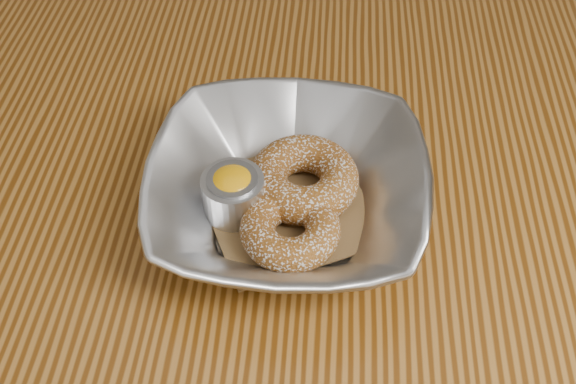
# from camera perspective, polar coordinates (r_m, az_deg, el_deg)

# --- Properties ---
(table) EXTENTS (1.20, 0.80, 0.75)m
(table) POSITION_cam_1_polar(r_m,az_deg,el_deg) (0.75, 9.11, -3.55)
(table) COLOR brown
(table) RESTS_ON ground_plane
(serving_bowl) EXTENTS (0.25, 0.25, 0.06)m
(serving_bowl) POSITION_cam_1_polar(r_m,az_deg,el_deg) (0.61, 0.00, 0.07)
(serving_bowl) COLOR #B9BBC0
(serving_bowl) RESTS_ON table
(parchment) EXTENTS (0.19, 0.19, 0.00)m
(parchment) POSITION_cam_1_polar(r_m,az_deg,el_deg) (0.63, 0.00, -1.27)
(parchment) COLOR brown
(parchment) RESTS_ON table
(donut_back) EXTENTS (0.13, 0.13, 0.04)m
(donut_back) POSITION_cam_1_polar(r_m,az_deg,el_deg) (0.62, 1.33, 1.13)
(donut_back) COLOR brown
(donut_back) RESTS_ON parchment
(donut_front) EXTENTS (0.11, 0.11, 0.03)m
(donut_front) POSITION_cam_1_polar(r_m,az_deg,el_deg) (0.59, 0.20, -3.17)
(donut_front) COLOR brown
(donut_front) RESTS_ON parchment
(ramekin) EXTENTS (0.06, 0.06, 0.05)m
(ramekin) POSITION_cam_1_polar(r_m,az_deg,el_deg) (0.61, -4.65, -0.03)
(ramekin) COLOR #B9BBC0
(ramekin) RESTS_ON table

